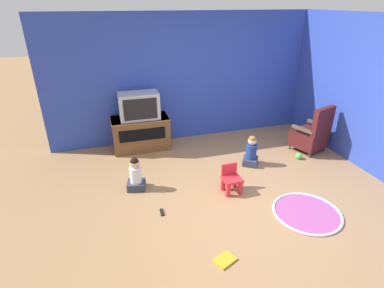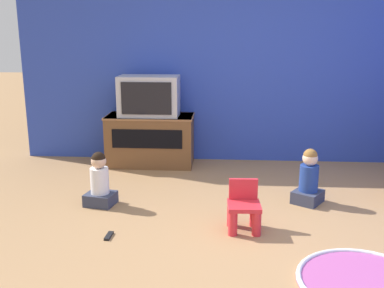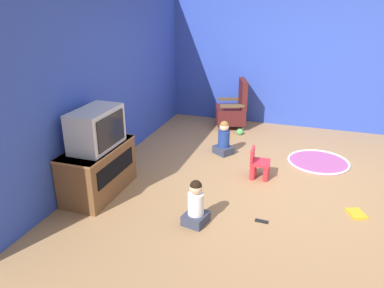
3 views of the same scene
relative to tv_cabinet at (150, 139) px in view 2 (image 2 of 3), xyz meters
name	(u,v)px [view 2 (image 2 of 3)]	position (x,y,z in m)	size (l,w,h in m)	color
ground_plane	(261,245)	(1.25, -2.20, -0.34)	(30.00, 30.00, 0.00)	#9E754C
wall_back	(229,65)	(0.99, 0.34, 0.93)	(5.48, 0.12, 2.53)	#2D47B2
tv_cabinet	(150,139)	(0.00, 0.00, 0.00)	(1.11, 0.54, 0.65)	brown
television	(149,96)	(0.00, -0.03, 0.56)	(0.75, 0.43, 0.50)	#B7B7BC
yellow_kid_chair	(244,210)	(1.12, -1.91, -0.15)	(0.29, 0.28, 0.43)	red
play_mat	(366,282)	(1.93, -2.73, -0.33)	(0.95, 0.95, 0.04)	#A54C8C
child_watching_left	(309,180)	(1.79, -1.23, -0.09)	(0.37, 0.38, 0.56)	#33384C
child_watching_center	(100,182)	(-0.28, -1.42, -0.10)	(0.32, 0.29, 0.55)	#33384C
remote_control	(109,236)	(-0.02, -2.14, -0.33)	(0.05, 0.15, 0.02)	black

